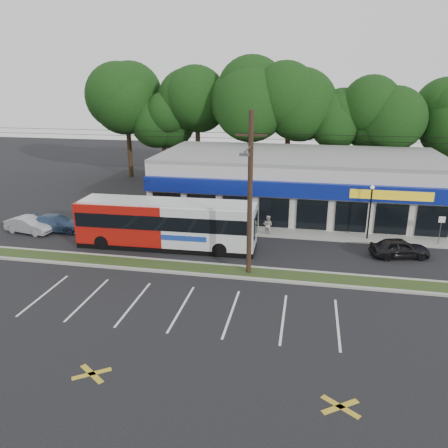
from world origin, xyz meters
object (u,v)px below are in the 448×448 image
at_px(sign_post, 441,225).
at_px(pedestrian_b, 268,225).
at_px(car_blue, 56,223).
at_px(metrobus, 166,223).
at_px(car_dark, 400,248).
at_px(lamp_post, 370,206).
at_px(car_silver, 29,225).
at_px(utility_pole, 247,190).
at_px(pedestrian_a, 249,223).

height_order(sign_post, pedestrian_b, sign_post).
xyz_separation_m(car_blue, pedestrian_b, (16.74, 2.31, 0.13)).
bearing_deg(metrobus, car_dark, 2.60).
bearing_deg(car_blue, lamp_post, -86.56).
xyz_separation_m(car_silver, car_blue, (1.88, 0.83, 0.01)).
bearing_deg(car_dark, pedestrian_b, 61.40).
bearing_deg(lamp_post, car_silver, -172.51).
bearing_deg(sign_post, car_dark, -138.12).
height_order(lamp_post, car_dark, lamp_post).
distance_m(car_dark, car_silver, 27.93).
distance_m(utility_pole, metrobus, 8.07).
bearing_deg(pedestrian_b, car_dark, -177.34).
bearing_deg(sign_post, utility_pole, -149.85).
bearing_deg(pedestrian_b, lamp_post, -158.14).
bearing_deg(car_blue, car_silver, 111.13).
height_order(utility_pole, sign_post, utility_pole).
relative_size(lamp_post, pedestrian_a, 2.51).
relative_size(sign_post, car_dark, 0.57).
bearing_deg(pedestrian_b, pedestrian_a, 19.59).
relative_size(sign_post, car_silver, 0.56).
distance_m(car_blue, pedestrian_b, 16.90).
relative_size(car_dark, car_silver, 0.99).
xyz_separation_m(metrobus, car_blue, (-9.83, 1.69, -1.17)).
bearing_deg(lamp_post, car_dark, -60.70).
distance_m(car_silver, car_blue, 2.06).
bearing_deg(metrobus, utility_pole, -31.13).
relative_size(car_blue, pedestrian_b, 2.88).
bearing_deg(sign_post, car_blue, -175.35).
distance_m(sign_post, car_dark, 4.44).
distance_m(lamp_post, pedestrian_a, 9.19).
bearing_deg(sign_post, pedestrian_b, -179.66).
xyz_separation_m(metrobus, car_silver, (-11.72, 0.86, -1.18)).
relative_size(car_blue, pedestrian_a, 2.68).
bearing_deg(sign_post, pedestrian_a, -179.69).
bearing_deg(utility_pole, pedestrian_a, 96.27).
distance_m(utility_pole, car_silver, 19.14).
xyz_separation_m(utility_pole, metrobus, (-6.29, 3.57, -3.58)).
relative_size(utility_pole, car_blue, 10.99).
xyz_separation_m(lamp_post, car_blue, (-24.29, -2.61, -2.01)).
height_order(lamp_post, pedestrian_b, lamp_post).
bearing_deg(pedestrian_b, car_silver, 29.16).
distance_m(utility_pole, car_dark, 11.98).
bearing_deg(car_silver, car_dark, -79.76).
bearing_deg(car_blue, car_dark, -93.84).
distance_m(sign_post, pedestrian_b, 12.57).
bearing_deg(pedestrian_a, car_blue, -19.96).
relative_size(pedestrian_a, pedestrian_b, 1.07).
bearing_deg(utility_pole, car_silver, 166.16).
height_order(pedestrian_a, pedestrian_b, pedestrian_a).
distance_m(utility_pole, sign_post, 15.71).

